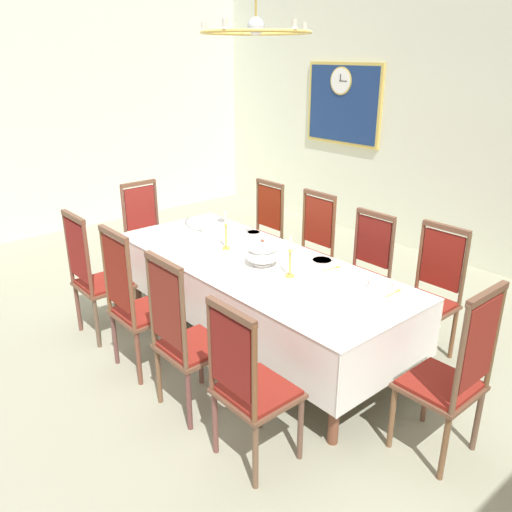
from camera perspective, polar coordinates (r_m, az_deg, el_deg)
The scene contains 27 objects.
ground at distance 4.53m, azimuth -1.40°, elevation -10.20°, with size 8.14×6.35×0.04m, color #9E9D83.
back_wall at distance 6.44m, azimuth 21.76°, elevation 13.05°, with size 8.14×0.08×3.16m, color silver.
left_wall at distance 7.55m, azimuth -22.41°, elevation 13.98°, with size 0.08×6.35×3.16m, color silver.
dining_table at distance 4.29m, azimuth -0.01°, elevation -1.55°, with size 2.72×1.07×0.75m.
tablecloth at distance 4.31m, azimuth -0.01°, elevation -2.17°, with size 2.74×1.09×0.45m.
chair_south_a at distance 4.68m, azimuth -17.12°, elevation -1.99°, with size 0.44×0.42×1.13m.
chair_north_a at distance 5.63m, azimuth 0.53°, elevation 2.73°, with size 0.44×0.42×1.08m.
chair_south_b at distance 4.08m, azimuth -13.01°, elevation -4.86°, with size 0.44×0.42×1.18m.
chair_north_b at distance 5.14m, azimuth 5.76°, elevation 0.88°, with size 0.44×0.42×1.10m.
chair_south_c at distance 3.56m, azimuth -7.81°, elevation -8.60°, with size 0.44×0.42×1.16m.
chair_north_c at distance 4.75m, azimuth 11.53°, elevation -1.45°, with size 0.44×0.42×1.05m.
chair_south_d at distance 3.12m, azimuth -0.77°, elevation -13.71°, with size 0.44×0.42×1.09m.
chair_north_d at distance 4.41m, azimuth 18.35°, elevation -3.76°, with size 0.44×0.42×1.09m.
chair_head_west at distance 5.70m, azimuth -11.68°, elevation 2.56°, with size 0.42×0.44×1.08m.
chair_head_east at distance 3.36m, azimuth 20.61°, elevation -11.96°, with size 0.42×0.44×1.17m.
soup_tureen at distance 4.17m, azimuth 0.69°, elevation 0.39°, with size 0.27×0.27×0.22m.
candlestick_west at distance 4.50m, azimuth -3.28°, elevation 2.36°, with size 0.07×0.07×0.34m.
candlestick_east at distance 3.95m, azimuth 3.72°, elevation -0.54°, with size 0.07×0.07×0.33m.
bowl_near_left at distance 4.25m, azimuth 7.19°, elevation -0.60°, with size 0.19×0.19×0.04m.
bowl_near_right at distance 3.90m, azimuth 13.35°, elevation -3.08°, with size 0.19×0.19×0.04m.
bowl_far_left at distance 4.88m, azimuth -0.28°, elevation 2.51°, with size 0.14×0.14×0.03m.
bowl_far_right at distance 4.93m, azimuth -11.78°, elevation 2.20°, with size 0.17×0.17×0.03m.
spoon_primary at distance 4.19m, azimuth 8.70°, elevation -1.21°, with size 0.05×0.18×0.01m.
spoon_secondary at distance 3.87m, azimuth 15.03°, elevation -3.73°, with size 0.03×0.18×0.01m.
mounted_clock at distance 7.33m, azimuth 9.31°, elevation 18.28°, with size 0.36×0.06×0.36m.
framed_painting at distance 7.33m, azimuth 9.46°, elevation 15.98°, with size 1.23×0.05×1.05m.
chandelier at distance 3.95m, azimuth -0.01°, elevation 23.27°, with size 0.79×0.78×0.66m.
Camera 1 is at (2.99, -2.44, 2.35)m, focal length 36.79 mm.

